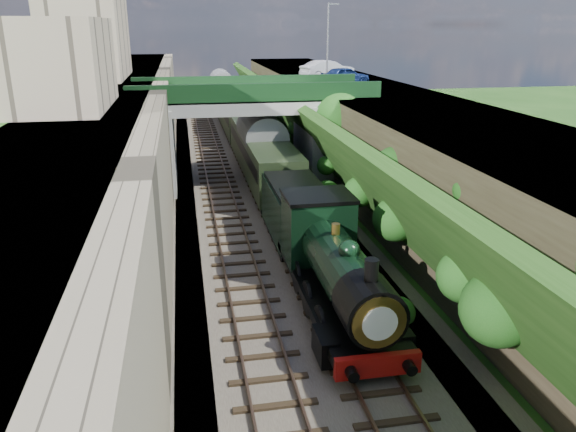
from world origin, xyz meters
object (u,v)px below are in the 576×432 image
at_px(car_blue, 345,76).
at_px(road_bridge, 259,127).
at_px(locomotive, 336,270).
at_px(tender, 297,215).
at_px(tree, 339,122).
at_px(lamppost, 328,40).
at_px(car_silver, 327,70).

bearing_deg(car_blue, road_bridge, 105.51).
xyz_separation_m(road_bridge, locomotive, (0.26, -19.25, -2.18)).
height_order(road_bridge, tender, road_bridge).
distance_m(tree, car_blue, 8.48).
relative_size(road_bridge, tender, 2.67).
relative_size(lamppost, locomotive, 0.59).
bearing_deg(lamppost, tree, -98.61).
bearing_deg(car_blue, locomotive, 144.41).
height_order(lamppost, car_silver, lamppost).
xyz_separation_m(lamppost, car_blue, (1.32, -0.37, -2.64)).
relative_size(car_blue, car_silver, 0.84).
xyz_separation_m(tree, car_silver, (2.40, 12.71, 2.38)).
height_order(road_bridge, locomotive, road_bridge).
relative_size(tree, car_silver, 1.40).
xyz_separation_m(road_bridge, tender, (0.26, -11.89, -2.46)).
bearing_deg(road_bridge, lamppost, 41.81).
distance_m(tree, locomotive, 17.54).
distance_m(car_blue, tender, 19.29).
height_order(lamppost, locomotive, lamppost).
distance_m(tree, tender, 10.87).
relative_size(tree, lamppost, 1.10).
distance_m(tree, car_silver, 13.15).
bearing_deg(tender, lamppost, 71.17).
height_order(lamppost, car_blue, lamppost).
xyz_separation_m(car_blue, locomotive, (-7.26, -24.43, -5.03)).
bearing_deg(tree, road_bridge, 152.57).
height_order(road_bridge, car_blue, car_blue).
bearing_deg(tree, locomotive, -105.79).
bearing_deg(locomotive, tree, 74.21).
bearing_deg(tree, car_blue, 71.81).
height_order(tree, car_blue, car_blue).
relative_size(road_bridge, lamppost, 2.67).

